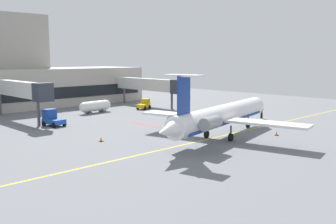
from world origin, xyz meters
The scene contains 12 objects.
ground centered at (0.00, 0.00, -0.05)m, with size 120.00×120.00×0.11m.
jet_bridge_west centered at (19.77, 29.70, 4.39)m, with size 2.40×19.14×5.76m.
jet_bridge_east centered at (-7.23, 29.97, 4.98)m, with size 2.40×18.61×6.37m.
regional_jet centered at (4.67, -0.16, 2.88)m, with size 27.33×21.53×8.20m.
baggage_tug centered at (-5.85, 22.66, 1.08)m, with size 2.64×3.57×2.43m.
pushback_tractor centered at (15.91, 27.28, 0.89)m, with size 3.24×2.69×1.95m.
fuel_tank centered at (6.20, 29.55, 1.23)m, with size 6.76×2.38×2.16m.
marshaller centered at (22.31, 5.12, 1.05)m, with size 0.34×0.83×2.05m.
safety_cone_alpha centered at (11.33, -4.01, 0.25)m, with size 0.47×0.47×0.55m.
safety_cone_bravo centered at (18.02, 4.03, 0.25)m, with size 0.47×0.47×0.55m.
safety_cone_charlie centered at (-6.89, 8.72, 0.25)m, with size 0.47×0.47×0.55m.
safety_cone_delta centered at (12.07, 8.06, 0.25)m, with size 0.47×0.47×0.55m.
Camera 1 is at (-32.47, -28.90, 9.90)m, focal length 41.10 mm.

